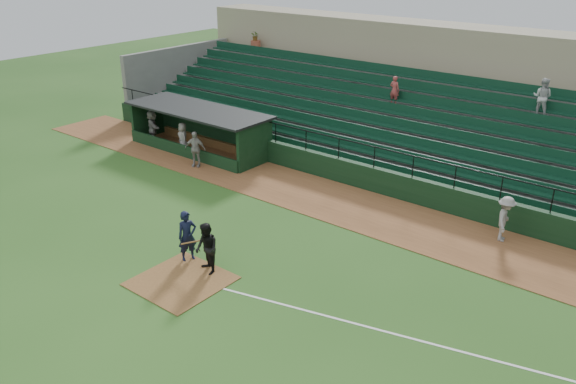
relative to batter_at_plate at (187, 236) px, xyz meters
The scene contains 12 objects.
ground 1.37m from the batter_at_plate, 13.12° to the right, with size 90.00×90.00×0.00m, color #29531B.
warning_track 7.90m from the batter_at_plate, 83.26° to the left, with size 40.00×4.00×0.03m, color brown.
home_plate_dirt 1.81m from the batter_at_plate, 52.86° to the right, with size 3.00×3.00×0.03m, color brown.
foul_line 9.03m from the batter_at_plate, ahead, with size 18.00×0.09×0.01m, color white.
stadium_structure 16.32m from the batter_at_plate, 86.76° to the left, with size 38.00×13.08×6.40m.
dugout 12.86m from the batter_at_plate, 133.38° to the left, with size 8.90×3.20×2.42m.
batter_at_plate is the anchor object (origin of this frame).
umpire 1.23m from the batter_at_plate, ahead, with size 0.93×0.73×1.92m, color black.
runner 12.32m from the batter_at_plate, 45.75° to the left, with size 1.20×0.69×1.86m, color gray.
dugout_player_a 9.88m from the batter_at_plate, 135.37° to the left, with size 1.11×0.46×1.90m, color #9C9892.
dugout_player_b 12.19m from the batter_at_plate, 138.85° to the left, with size 0.84×0.55×1.72m, color #9C9792.
dugout_player_c 14.54m from the batter_at_plate, 145.69° to the left, with size 1.77×0.56×1.91m, color gray.
Camera 1 is at (13.97, -12.42, 11.02)m, focal length 36.57 mm.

